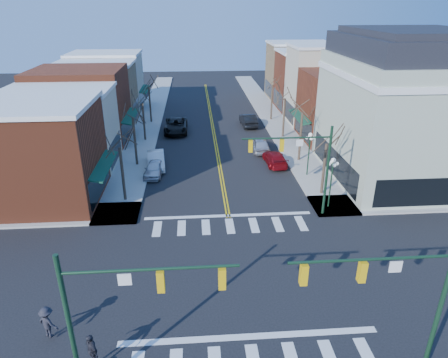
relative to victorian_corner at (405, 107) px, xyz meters
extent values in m
plane|color=black|center=(-16.50, -14.50, -6.66)|extent=(160.00, 160.00, 0.00)
cube|color=#9E9B93|center=(-25.25, 5.50, -6.58)|extent=(3.50, 70.00, 0.15)
cube|color=#9E9B93|center=(-7.75, 5.50, -6.58)|extent=(3.50, 70.00, 0.15)
cube|color=maroon|center=(-32.00, -2.75, -2.66)|extent=(10.00, 8.50, 8.00)
cube|color=#BEB69C|center=(-32.00, 5.00, -2.91)|extent=(10.00, 7.00, 7.50)
cube|color=maroon|center=(-32.00, 13.00, -2.41)|extent=(10.00, 9.00, 8.50)
cube|color=#A18359|center=(-32.00, 21.25, -2.76)|extent=(10.00, 7.50, 7.80)
cube|color=#BEB69C|center=(-32.00, 29.00, -2.56)|extent=(10.00, 8.00, 8.20)
cube|color=maroon|center=(-1.00, 11.25, -2.66)|extent=(10.00, 8.50, 8.00)
cube|color=#BEB69C|center=(-1.00, 19.00, -1.66)|extent=(10.00, 7.00, 10.00)
cube|color=maroon|center=(-1.00, 26.50, -2.41)|extent=(10.00, 8.00, 8.50)
cube|color=#A18359|center=(-1.00, 34.50, -2.16)|extent=(10.00, 8.00, 9.00)
cube|color=#AAB49C|center=(0.00, 0.00, -1.16)|extent=(12.00, 14.00, 11.00)
cube|color=white|center=(0.00, 0.00, 2.94)|extent=(12.25, 14.25, 0.50)
cube|color=black|center=(0.00, 0.00, 5.24)|extent=(11.40, 13.40, 1.80)
cube|color=black|center=(0.00, 0.00, 6.34)|extent=(9.80, 11.80, 0.60)
cylinder|color=#14331E|center=(-23.90, -21.90, -3.06)|extent=(0.20, 0.20, 7.20)
cylinder|color=#14331E|center=(-20.65, -21.90, -0.26)|extent=(6.50, 0.12, 0.12)
cube|color=gold|center=(-20.33, -21.90, -0.81)|extent=(0.28, 0.28, 0.90)
cube|color=gold|center=(-18.05, -21.90, -0.81)|extent=(0.28, 0.28, 0.90)
cylinder|color=#14331E|center=(-9.10, -21.90, -3.06)|extent=(0.20, 0.20, 7.20)
cylinder|color=#14331E|center=(-12.35, -21.90, -0.26)|extent=(6.50, 0.12, 0.12)
cube|color=gold|center=(-12.68, -21.90, -0.81)|extent=(0.28, 0.28, 0.90)
cube|color=gold|center=(-14.95, -21.90, -0.81)|extent=(0.28, 0.28, 0.90)
cylinder|color=#14331E|center=(-9.10, -7.10, -3.06)|extent=(0.20, 0.20, 7.20)
cylinder|color=#14331E|center=(-12.35, -7.10, -0.26)|extent=(6.50, 0.12, 0.12)
cube|color=gold|center=(-12.68, -7.10, -0.81)|extent=(0.28, 0.28, 0.90)
cube|color=gold|center=(-14.95, -7.10, -0.81)|extent=(0.28, 0.28, 0.90)
cylinder|color=#14331E|center=(-8.30, -6.00, -4.66)|extent=(0.12, 0.12, 4.00)
sphere|color=white|center=(-8.30, -6.00, -2.51)|extent=(0.36, 0.36, 0.36)
cylinder|color=#14331E|center=(-8.30, 0.50, -4.66)|extent=(0.12, 0.12, 4.00)
sphere|color=white|center=(-8.30, 0.50, -2.51)|extent=(0.36, 0.36, 0.36)
cylinder|color=#382B21|center=(-24.90, -3.50, -4.28)|extent=(0.24, 0.24, 4.76)
cylinder|color=#382B21|center=(-24.90, 4.50, -4.14)|extent=(0.24, 0.24, 5.04)
cylinder|color=#382B21|center=(-24.90, 12.50, -4.38)|extent=(0.24, 0.24, 4.55)
cylinder|color=#382B21|center=(-24.90, 20.50, -4.21)|extent=(0.24, 0.24, 4.90)
cylinder|color=#382B21|center=(-8.10, -3.50, -4.35)|extent=(0.24, 0.24, 4.62)
cylinder|color=#382B21|center=(-8.10, 4.50, -4.07)|extent=(0.24, 0.24, 5.18)
cylinder|color=#382B21|center=(-8.10, 12.50, -4.24)|extent=(0.24, 0.24, 4.83)
cylinder|color=#382B21|center=(-8.10, 20.50, -4.17)|extent=(0.24, 0.24, 4.97)
imported|color=silver|center=(-22.90, 1.83, -5.96)|extent=(2.07, 4.22, 1.39)
imported|color=silver|center=(-22.90, 3.92, -5.88)|extent=(2.12, 4.86, 1.55)
imported|color=black|center=(-21.30, 15.72, -5.80)|extent=(2.86, 6.20, 1.72)
imported|color=maroon|center=(-10.80, 3.70, -5.98)|extent=(2.08, 4.71, 1.35)
imported|color=silver|center=(-11.70, 7.82, -5.89)|extent=(1.82, 4.52, 1.54)
imported|color=black|center=(-11.70, 17.85, -5.83)|extent=(2.02, 5.08, 1.65)
imported|color=#212129|center=(-23.80, -20.37, -5.62)|extent=(0.98, 1.09, 1.77)
imported|color=black|center=(-26.34, -18.45, -5.64)|extent=(1.30, 1.09, 1.74)
camera|label=1|loc=(-18.89, -33.97, 8.61)|focal=32.00mm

